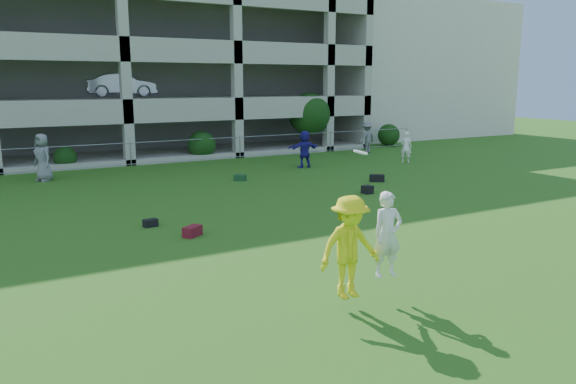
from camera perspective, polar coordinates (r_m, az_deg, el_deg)
ground at (r=12.18m, az=7.25°, el=-8.85°), size 100.00×100.00×0.00m
stucco_building at (r=47.69m, az=9.47°, el=12.02°), size 16.00×14.00×10.00m
bystander_c at (r=25.89m, az=-23.66°, el=3.24°), size 1.01×1.16×2.01m
bystander_d at (r=27.53m, az=1.69°, el=4.39°), size 1.70×0.59×1.82m
bystander_e at (r=29.75m, az=11.89°, el=4.49°), size 0.69×0.71×1.64m
bystander_f at (r=33.60m, az=8.02°, el=5.51°), size 1.30×0.93×1.82m
bag_red_a at (r=15.55m, az=-9.69°, el=-3.95°), size 0.62×0.55×0.28m
bag_black_b at (r=16.82m, az=-13.81°, el=-3.07°), size 0.43×0.30×0.22m
crate_d at (r=21.34m, az=8.06°, el=0.24°), size 0.40×0.40×0.30m
bag_black_e at (r=23.96m, az=9.02°, el=1.40°), size 0.67×0.57×0.30m
bag_green_g at (r=23.99m, az=-4.89°, el=1.46°), size 0.58×0.55×0.25m
frisbee_contest at (r=10.40m, az=7.04°, el=-5.32°), size 1.87×0.75×2.71m
parking_garage at (r=37.51m, az=-19.50°, el=13.38°), size 30.00×14.00×12.00m
fence at (r=29.17m, az=-15.69°, el=3.77°), size 36.06×0.06×1.20m
shrub_row at (r=31.15m, az=-7.84°, el=6.18°), size 34.38×2.52×3.50m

